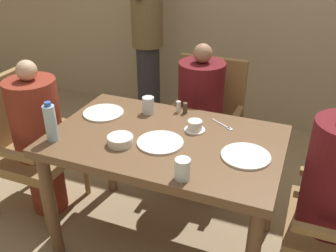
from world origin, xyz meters
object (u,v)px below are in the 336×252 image
chair_left_side (23,141)px  bowl_small (120,140)px  diner_in_right_chair (333,200)px  glass_tall_mid (183,169)px  chair_far_side (205,118)px  water_bottle (51,123)px  diner_in_left_chair (39,138)px  plate_main_right (159,142)px  standing_host (147,34)px  diner_in_far_chair (200,118)px  teacup_with_saucer (195,126)px  plate_dessert_center (246,156)px  plate_main_left (103,113)px  glass_tall_near (148,105)px

chair_left_side → bowl_small: (0.85, -0.16, 0.28)m
diner_in_right_chair → glass_tall_mid: diner_in_right_chair is taller
diner_in_right_chair → bowl_small: diner_in_right_chair is taller
chair_far_side → diner_in_right_chair: diner_in_right_chair is taller
water_bottle → glass_tall_mid: 0.78m
diner_in_left_chair → plate_main_right: 0.92m
standing_host → diner_in_far_chair: bearing=-46.5°
standing_host → plate_main_right: standing_host is taller
diner_in_right_chair → water_bottle: 1.50m
teacup_with_saucer → diner_in_far_chair: bearing=103.6°
chair_left_side → glass_tall_mid: (1.26, -0.33, 0.31)m
chair_far_side → plate_main_right: (-0.00, -0.88, 0.26)m
plate_dessert_center → water_bottle: water_bottle is taller
plate_main_left → plate_dessert_center: (0.92, -0.16, 0.00)m
diner_in_right_chair → teacup_with_saucer: size_ratio=9.57×
chair_left_side → chair_far_side: 1.31m
plate_main_left → water_bottle: size_ratio=1.11×
chair_left_side → water_bottle: 0.65m
plate_main_left → bowl_small: 0.40m
diner_in_left_chair → diner_in_far_chair: (0.90, 0.66, 0.01)m
diner_in_right_chair → bowl_small: bearing=-171.7°
diner_in_far_chair → glass_tall_near: size_ratio=10.65×
teacup_with_saucer → water_bottle: water_bottle is taller
standing_host → plate_main_left: standing_host is taller
plate_dessert_center → diner_in_far_chair: bearing=123.1°
plate_dessert_center → water_bottle: 1.04m
teacup_with_saucer → bowl_small: size_ratio=0.88×
plate_main_right → plate_main_left: bearing=156.5°
bowl_small → glass_tall_mid: (0.41, -0.17, 0.03)m
bowl_small → plate_dessert_center: bearing=10.9°
diner_in_far_chair → plate_main_right: 0.76m
chair_left_side → standing_host: standing_host is taller
bowl_small → glass_tall_mid: size_ratio=1.31×
plate_main_right → glass_tall_near: 0.38m
chair_far_side → glass_tall_mid: bearing=-79.1°
diner_in_far_chair → teacup_with_saucer: size_ratio=9.23×
diner_in_far_chair → water_bottle: (-0.56, -0.91, 0.30)m
diner_in_left_chair → teacup_with_saucer: (1.02, 0.13, 0.23)m
glass_tall_near → glass_tall_mid: size_ratio=1.00×
chair_left_side → diner_in_right_chair: (1.94, 0.00, 0.09)m
plate_main_left → teacup_with_saucer: (0.59, 0.01, 0.02)m
standing_host → glass_tall_mid: (1.00, -1.81, -0.10)m
diner_in_right_chair → plate_main_left: 1.38m
plate_main_right → glass_tall_near: bearing=123.5°
plate_dessert_center → glass_tall_mid: bearing=-128.8°
teacup_with_saucer → glass_tall_mid: bearing=-78.7°
plate_main_left → standing_host: bearing=103.2°
chair_left_side → plate_dessert_center: bearing=-1.4°
diner_in_far_chair → water_bottle: 1.11m
diner_in_left_chair → standing_host: (0.11, 1.49, 0.35)m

